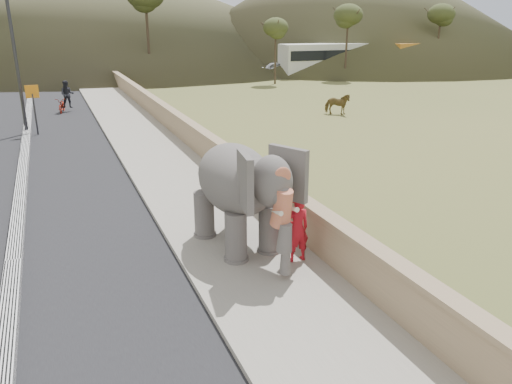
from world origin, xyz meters
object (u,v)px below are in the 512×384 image
motorcyclist (65,100)px  cow (337,104)px  lamppost (19,30)px  elephant_and_man (236,194)px

motorcyclist → cow: bearing=-25.1°
lamppost → motorcyclist: lamppost is taller
lamppost → elephant_and_man: lamppost is taller
cow → elephant_and_man: elephant_and_man is taller
elephant_and_man → motorcyclist: size_ratio=2.01×
lamppost → elephant_and_man: size_ratio=2.10×
lamppost → motorcyclist: (1.75, 5.73, -4.13)m
elephant_and_man → lamppost: bearing=106.3°
elephant_and_man → motorcyclist: (-2.96, 21.82, -0.69)m
cow → elephant_and_man: (-11.83, -14.88, 0.81)m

